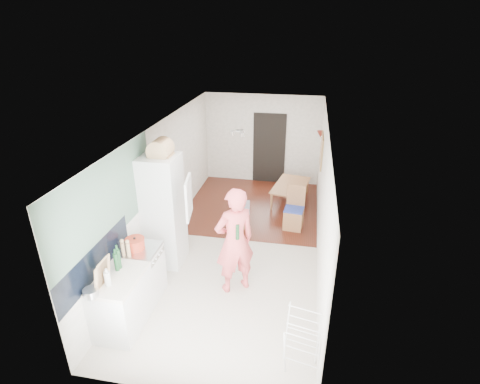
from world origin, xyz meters
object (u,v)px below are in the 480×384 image
(person, at_px, (235,232))
(drying_rack, at_px, (302,343))
(stool, at_px, (240,218))
(dining_chair, at_px, (294,209))
(dining_table, at_px, (291,195))

(person, xyz_separation_m, drying_rack, (1.19, -1.47, -0.69))
(person, height_order, drying_rack, person)
(person, height_order, stool, person)
(dining_chair, bearing_deg, person, -105.20)
(dining_chair, relative_size, stool, 2.35)
(stool, distance_m, drying_rack, 3.90)
(drying_rack, bearing_deg, dining_table, 107.25)
(stool, bearing_deg, person, -81.98)
(stool, relative_size, drying_rack, 0.47)
(person, distance_m, dining_chair, 2.53)
(dining_table, distance_m, dining_chair, 1.35)
(drying_rack, bearing_deg, dining_chair, 107.02)
(person, height_order, dining_chair, person)
(dining_chair, height_order, stool, dining_chair)
(dining_chair, distance_m, stool, 1.22)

